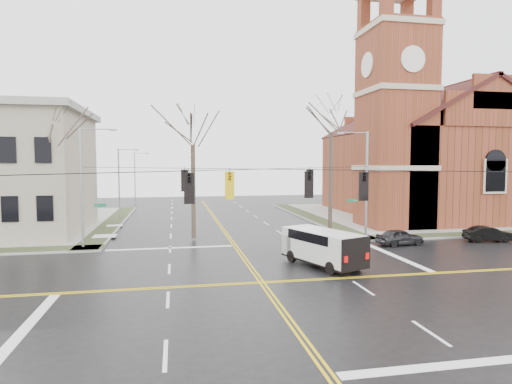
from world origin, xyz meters
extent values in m
plane|color=black|center=(0.00, 0.00, 0.00)|extent=(120.00, 120.00, 0.00)
cube|color=gray|center=(25.00, 25.00, 0.07)|extent=(30.00, 30.00, 0.15)
cube|color=#303B20|center=(11.20, 25.00, 0.15)|extent=(2.00, 30.00, 0.02)
cube|color=#303B20|center=(25.00, 11.20, 0.15)|extent=(30.00, 2.00, 0.02)
cube|color=#303B20|center=(-11.20, 25.00, 0.15)|extent=(2.00, 30.00, 0.02)
cube|color=gold|center=(-0.12, 0.00, 0.01)|extent=(0.12, 100.00, 0.01)
cube|color=gold|center=(0.12, 0.00, 0.01)|extent=(0.12, 100.00, 0.01)
cube|color=gold|center=(0.00, -0.12, 0.01)|extent=(100.00, 0.12, 0.01)
cube|color=gold|center=(0.00, 0.12, 0.01)|extent=(100.00, 0.12, 0.01)
cube|color=silver|center=(5.00, -10.50, 0.01)|extent=(9.50, 0.50, 0.01)
cube|color=silver|center=(-5.00, 10.50, 0.01)|extent=(9.50, 0.50, 0.01)
cube|color=silver|center=(-10.50, -5.00, 0.01)|extent=(0.50, 9.50, 0.01)
cube|color=silver|center=(10.50, 5.00, 0.01)|extent=(0.50, 9.50, 0.01)
cube|color=brown|center=(17.00, 17.00, 10.00)|extent=(6.00, 6.00, 20.00)
cube|color=#BAAA8F|center=(17.00, 17.00, 19.50)|extent=(6.30, 6.30, 0.50)
cylinder|color=silver|center=(17.00, 13.95, 16.00)|extent=(2.40, 0.15, 2.40)
cylinder|color=silver|center=(13.95, 17.00, 16.00)|extent=(0.15, 2.40, 2.40)
cube|color=brown|center=(26.00, 26.00, 5.00)|extent=(18.00, 24.00, 10.00)
cube|color=brown|center=(16.80, 20.00, 2.20)|extent=(2.00, 5.00, 4.40)
cylinder|color=gray|center=(11.50, 11.50, 4.65)|extent=(0.20, 0.20, 9.00)
cylinder|color=gray|center=(10.90, 11.50, 3.30)|extent=(1.20, 0.06, 0.06)
cube|color=#11663B|center=(10.20, 11.50, 3.30)|extent=(0.90, 0.04, 0.25)
cylinder|color=gray|center=(10.30, 11.50, 9.05)|extent=(2.40, 0.08, 0.08)
cube|color=gray|center=(9.10, 11.50, 9.00)|extent=(0.50, 0.22, 0.15)
cylinder|color=gray|center=(-11.50, 11.50, 4.65)|extent=(0.20, 0.20, 9.00)
cylinder|color=gray|center=(-10.90, 11.50, 3.30)|extent=(1.20, 0.06, 0.06)
cube|color=#11663B|center=(-10.20, 11.50, 3.30)|extent=(0.90, 0.04, 0.25)
cylinder|color=gray|center=(-10.30, 11.50, 9.05)|extent=(2.40, 0.08, 0.08)
cube|color=gray|center=(-9.10, 11.50, 9.00)|extent=(0.50, 0.22, 0.15)
cylinder|color=black|center=(0.00, 0.00, 6.20)|extent=(23.02, 23.02, 0.03)
cylinder|color=black|center=(0.00, 0.00, 6.20)|extent=(23.02, 23.02, 0.03)
imported|color=black|center=(-4.00, -4.00, 5.45)|extent=(0.21, 0.26, 1.30)
imported|color=black|center=(4.00, 4.00, 5.45)|extent=(0.21, 0.26, 1.30)
imported|color=yellow|center=(-2.00, -2.00, 5.45)|extent=(0.21, 0.26, 1.30)
imported|color=black|center=(-4.00, 4.00, 5.45)|extent=(0.21, 0.26, 1.30)
imported|color=black|center=(4.00, -4.00, 5.45)|extent=(0.21, 0.26, 1.30)
imported|color=black|center=(2.00, -2.00, 5.45)|extent=(0.21, 0.26, 1.30)
cylinder|color=gray|center=(-10.80, 28.00, 4.10)|extent=(0.16, 0.16, 8.00)
cylinder|color=gray|center=(-9.80, 28.00, 8.00)|extent=(2.00, 0.07, 0.07)
cube|color=gray|center=(-8.80, 28.00, 7.95)|extent=(0.45, 0.20, 0.13)
cylinder|color=gray|center=(-10.80, 48.00, 4.10)|extent=(0.16, 0.16, 8.00)
cylinder|color=gray|center=(-9.80, 48.00, 8.00)|extent=(2.00, 0.07, 0.07)
cube|color=gray|center=(-8.80, 48.00, 7.95)|extent=(0.45, 0.20, 0.13)
cube|color=white|center=(4.56, 2.97, 1.31)|extent=(4.17, 6.19, 1.85)
cube|color=white|center=(3.69, 5.20, 1.03)|extent=(2.44, 1.72, 1.31)
cube|color=black|center=(3.55, 5.55, 1.63)|extent=(1.92, 0.85, 0.87)
cube|color=black|center=(4.48, 3.17, 1.91)|extent=(3.52, 4.47, 0.60)
cube|color=#B70C0A|center=(4.83, -0.08, 1.09)|extent=(0.27, 0.17, 0.37)
cube|color=#B70C0A|center=(6.42, 0.53, 1.09)|extent=(0.27, 0.17, 0.37)
cube|color=black|center=(4.56, 2.97, 0.36)|extent=(4.24, 6.26, 0.11)
cylinder|color=black|center=(2.93, 4.38, 0.39)|extent=(0.55, 0.83, 0.78)
cylinder|color=black|center=(4.80, 5.10, 0.39)|extent=(0.55, 0.83, 0.78)
cylinder|color=black|center=(4.32, 0.83, 0.39)|extent=(0.55, 0.83, 0.78)
cylinder|color=black|center=(6.18, 1.55, 0.39)|extent=(0.55, 0.83, 0.78)
imported|color=black|center=(12.90, 8.33, 0.64)|extent=(3.93, 1.95, 1.29)
imported|color=black|center=(20.90, 8.32, 0.64)|extent=(4.02, 1.93, 1.27)
cylinder|color=#392E24|center=(-13.57, 13.58, 4.06)|extent=(0.36, 0.36, 7.83)
cylinder|color=#392E24|center=(-3.06, 13.69, 4.09)|extent=(0.36, 0.36, 7.89)
cylinder|color=#392E24|center=(8.95, 13.32, 4.67)|extent=(0.36, 0.36, 9.04)
camera|label=1|loc=(-4.62, -22.48, 6.57)|focal=30.00mm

